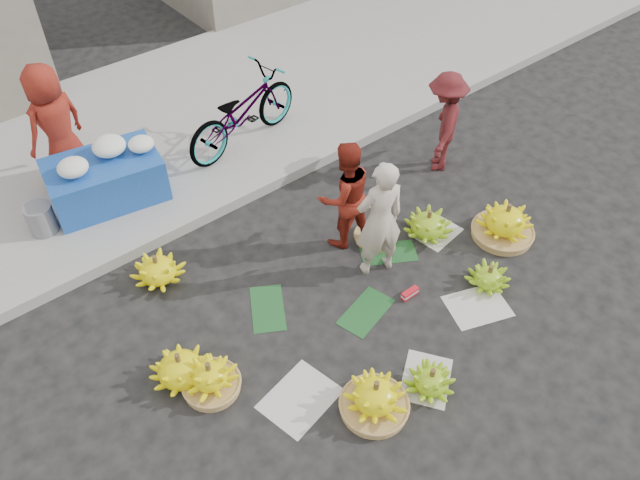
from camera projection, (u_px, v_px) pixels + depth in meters
ground at (361, 296)px, 6.87m from camera, size 80.00×80.00×0.00m
curb at (248, 191)px, 8.05m from camera, size 40.00×0.25×0.15m
sidewalk at (169, 121)px, 9.23m from camera, size 40.00×4.00×0.12m
newspaper_scatter at (412, 342)px, 6.42m from camera, size 3.20×1.80×0.00m
banana_leaves at (342, 290)px, 6.93m from camera, size 2.00×1.00×0.00m
banana_bunch_0 at (210, 378)px, 5.93m from camera, size 0.55×0.55×0.40m
banana_bunch_1 at (431, 380)px, 5.96m from camera, size 0.45×0.45×0.29m
banana_bunch_2 at (375, 398)px, 5.74m from camera, size 0.64×0.64×0.44m
banana_bunch_3 at (489, 277)px, 6.91m from camera, size 0.45×0.45×0.29m
banana_bunch_4 at (505, 222)px, 7.41m from camera, size 0.86×0.86×0.49m
banana_bunch_5 at (428, 224)px, 7.47m from camera, size 0.73×0.73×0.36m
banana_bunch_6 at (180, 368)px, 6.00m from camera, size 0.65×0.65×0.38m
banana_bunch_7 at (157, 269)px, 6.95m from camera, size 0.64×0.64×0.36m
basket_spare at (376, 236)px, 7.51m from camera, size 0.66×0.66×0.06m
incense_stack at (410, 293)px, 6.84m from camera, size 0.21×0.07×0.09m
vendor_cream at (380, 220)px, 6.66m from camera, size 0.63×0.50×1.50m
vendor_red at (345, 196)px, 7.03m from camera, size 0.76×0.65×1.38m
man_striped at (444, 122)px, 8.07m from camera, size 1.02×0.97×1.39m
flower_table at (106, 177)px, 7.67m from camera, size 1.47×1.05×0.78m
grey_bucket at (41, 219)px, 7.33m from camera, size 0.32×0.32×0.37m
flower_vendor at (56, 125)px, 7.63m from camera, size 0.91×0.74×1.60m
bicycle at (242, 111)px, 8.38m from camera, size 1.03×2.02×1.01m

